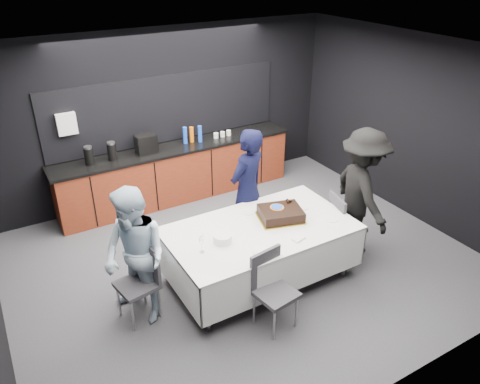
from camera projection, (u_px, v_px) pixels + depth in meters
name	position (u px, v px, depth m)	size (l,w,h in m)	color
ground	(244.00, 262.00, 6.46)	(6.00, 6.00, 0.00)	#434348
room_shell	(244.00, 136.00, 5.59)	(6.04, 5.04, 2.82)	white
kitchenette	(176.00, 168.00, 7.89)	(4.10, 0.64, 2.05)	#62200F
party_table	(260.00, 237.00, 5.86)	(2.32, 1.32, 0.78)	#99999E
cake_assembly	(281.00, 214.00, 5.96)	(0.67, 0.60, 0.18)	yellow
plate_stack	(223.00, 238.00, 5.49)	(0.22, 0.22, 0.10)	white
loose_plate_near	(260.00, 251.00, 5.35)	(0.18, 0.18, 0.01)	white
loose_plate_right_a	(301.00, 207.00, 6.25)	(0.21, 0.21, 0.01)	white
loose_plate_right_b	(331.00, 218.00, 5.98)	(0.21, 0.21, 0.01)	white
loose_plate_far	(248.00, 211.00, 6.13)	(0.19, 0.19, 0.01)	white
fork_pile	(299.00, 238.00, 5.56)	(0.16, 0.10, 0.02)	white
champagne_flute	(201.00, 240.00, 5.26)	(0.06, 0.06, 0.22)	white
chair_left	(142.00, 277.00, 5.33)	(0.49, 0.49, 0.92)	#333338
chair_right	(342.00, 221.00, 6.40)	(0.50, 0.50, 0.92)	#333338
chair_near	(271.00, 284.00, 5.21)	(0.48, 0.48, 0.92)	#333338
person_center	(247.00, 190.00, 6.45)	(0.65, 0.43, 1.78)	black
person_left	(135.00, 257.00, 5.16)	(0.81, 0.63, 1.66)	#AAC3D6
person_right	(362.00, 192.00, 6.37)	(1.16, 0.67, 1.80)	black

